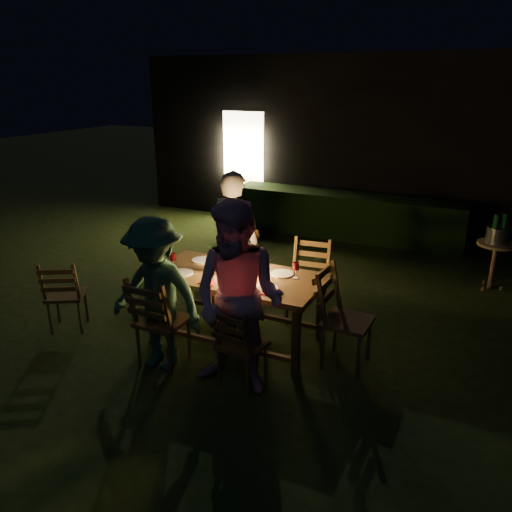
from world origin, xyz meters
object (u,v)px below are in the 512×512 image
at_px(chair_far_right, 307,297).
at_px(bottle_bucket_a, 494,232).
at_px(side_table, 496,248).
at_px(person_opp_right, 238,300).
at_px(person_house_side, 234,240).
at_px(ice_bucket, 498,235).
at_px(bottle_table, 215,259).
at_px(person_opp_left, 156,295).
at_px(bottle_bucket_b, 503,231).
at_px(lantern, 242,260).
at_px(chair_near_right, 241,359).
at_px(chair_near_left, 162,336).
at_px(chair_end, 344,336).
at_px(chair_far_left, 233,283).
at_px(dining_table, 236,281).
at_px(chair_spare, 67,307).

xyz_separation_m(chair_far_right, bottle_bucket_a, (1.93, 1.97, 0.52)).
distance_m(chair_far_right, side_table, 2.84).
relative_size(person_opp_right, bottle_bucket_a, 5.67).
bearing_deg(person_house_side, ice_bucket, -146.95).
bearing_deg(bottle_table, person_opp_left, -103.36).
distance_m(side_table, bottle_bucket_b, 0.25).
height_order(person_house_side, lantern, person_house_side).
bearing_deg(chair_near_right, person_house_side, 126.92).
distance_m(chair_near_left, side_table, 4.64).
relative_size(chair_end, person_house_side, 0.61).
bearing_deg(person_house_side, chair_far_left, 93.20).
relative_size(chair_far_left, chair_end, 0.97).
bearing_deg(bottle_bucket_b, person_opp_right, -120.24).
bearing_deg(person_opp_left, bottle_bucket_b, 50.00).
bearing_deg(chair_far_left, chair_near_right, 127.59).
height_order(chair_near_left, bottle_bucket_a, chair_near_left).
bearing_deg(chair_end, person_opp_right, -40.98).
xyz_separation_m(chair_near_right, chair_far_left, (-0.90, 1.53, 0.04)).
relative_size(lantern, bottle_table, 1.25).
xyz_separation_m(person_opp_left, ice_bucket, (2.97, 3.61, -0.00)).
xyz_separation_m(dining_table, chair_near_right, (0.45, -0.77, -0.43)).
relative_size(dining_table, person_house_side, 1.07).
distance_m(chair_spare, ice_bucket, 5.60).
xyz_separation_m(chair_near_left, person_house_side, (-0.01, 1.59, 0.56)).
height_order(chair_near_left, ice_bucket, chair_near_left).
bearing_deg(person_opp_right, ice_bucket, 59.74).
xyz_separation_m(chair_spare, bottle_bucket_b, (4.46, 3.45, 0.55)).
height_order(chair_far_right, chair_end, chair_end).
bearing_deg(person_opp_left, chair_near_right, 3.29).
xyz_separation_m(bottle_table, bottle_bucket_a, (2.73, 2.74, -0.09)).
bearing_deg(person_opp_right, person_opp_left, 180.00).
height_order(lantern, bottle_table, lantern).
xyz_separation_m(chair_far_left, chair_far_right, (1.00, 0.01, -0.00)).
bearing_deg(dining_table, chair_near_right, -59.78).
relative_size(chair_near_left, person_house_side, 0.59).
bearing_deg(bottle_bucket_a, person_opp_right, -119.59).
relative_size(chair_spare, side_table, 1.36).
relative_size(person_opp_left, lantern, 4.47).
xyz_separation_m(chair_end, person_opp_left, (-1.67, -0.83, 0.46)).
bearing_deg(bottle_table, bottle_bucket_a, 45.18).
distance_m(chair_near_left, chair_far_left, 1.54).
distance_m(bottle_table, side_table, 3.95).
distance_m(chair_end, side_table, 3.07).
bearing_deg(lantern, bottle_bucket_a, 47.97).
bearing_deg(chair_far_right, chair_end, 125.66).
bearing_deg(bottle_table, person_house_side, 104.05).
relative_size(chair_end, bottle_table, 3.78).
bearing_deg(person_house_side, person_opp_left, 90.00).
height_order(chair_near_left, person_opp_right, person_opp_right).
bearing_deg(person_opp_left, lantern, 60.11).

